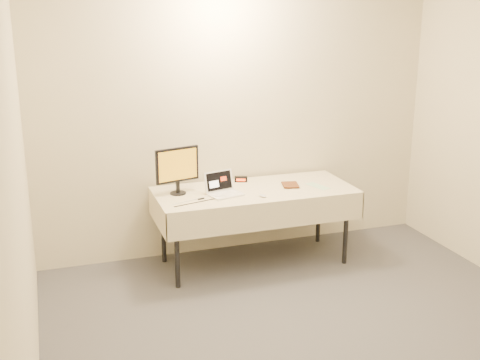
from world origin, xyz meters
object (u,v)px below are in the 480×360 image
object	(u,v)px
table	(254,196)
monitor	(177,167)
laptop	(223,189)
book	(283,176)

from	to	relation	value
table	monitor	world-z (taller)	monitor
laptop	monitor	distance (m)	0.46
table	book	world-z (taller)	book
table	book	size ratio (longest dim) A/B	9.35
table	monitor	bearing A→B (deg)	172.51
table	laptop	xyz separation A→B (m)	(-0.32, -0.05, 0.11)
laptop	book	bearing A→B (deg)	-8.79
book	monitor	bearing A→B (deg)	-170.39
book	laptop	bearing A→B (deg)	-160.32
laptop	book	xyz separation A→B (m)	(0.61, 0.06, 0.05)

